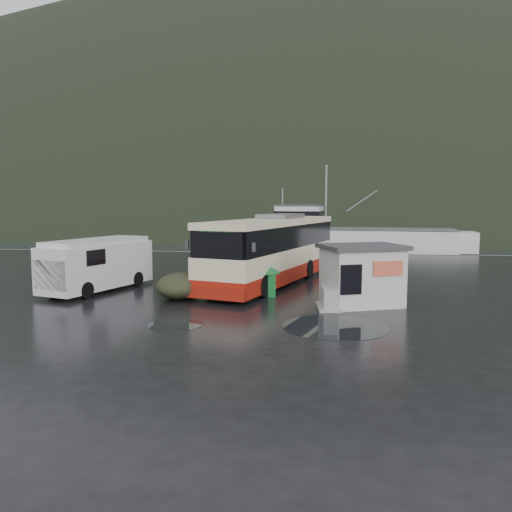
# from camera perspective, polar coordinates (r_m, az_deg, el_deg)

# --- Properties ---
(ground) EXTENTS (160.00, 160.00, 0.00)m
(ground) POSITION_cam_1_polar(r_m,az_deg,el_deg) (22.53, -2.68, -4.71)
(ground) COLOR black
(ground) RESTS_ON ground
(harbor_water) EXTENTS (300.00, 180.00, 0.02)m
(harbor_water) POSITION_cam_1_polar(r_m,az_deg,el_deg) (131.93, 5.50, 4.26)
(harbor_water) COLOR black
(harbor_water) RESTS_ON ground
(quay_edge) EXTENTS (160.00, 0.60, 1.50)m
(quay_edge) POSITION_cam_1_polar(r_m,az_deg,el_deg) (42.19, 1.94, 0.36)
(quay_edge) COLOR #999993
(quay_edge) RESTS_ON ground
(headland) EXTENTS (780.00, 540.00, 570.00)m
(headland) POSITION_cam_1_polar(r_m,az_deg,el_deg) (271.91, 8.47, 5.17)
(headland) COLOR black
(headland) RESTS_ON ground
(coach_bus) EXTENTS (6.82, 13.24, 3.64)m
(coach_bus) POSITION_cam_1_polar(r_m,az_deg,el_deg) (26.66, 2.00, -3.02)
(coach_bus) COLOR beige
(coach_bus) RESTS_ON ground
(white_van) EXTENTS (3.79, 6.40, 2.53)m
(white_van) POSITION_cam_1_polar(r_m,az_deg,el_deg) (25.26, -17.54, -3.81)
(white_van) COLOR silver
(white_van) RESTS_ON ground
(waste_bin_left) EXTENTS (1.35, 1.35, 1.60)m
(waste_bin_left) POSITION_cam_1_polar(r_m,az_deg,el_deg) (23.18, -3.84, -4.41)
(waste_bin_left) COLOR #126627
(waste_bin_left) RESTS_ON ground
(waste_bin_right) EXTENTS (1.19, 1.19, 1.52)m
(waste_bin_right) POSITION_cam_1_polar(r_m,az_deg,el_deg) (22.96, 0.91, -4.51)
(waste_bin_right) COLOR #126627
(waste_bin_right) RESTS_ON ground
(dome_tent) EXTENTS (2.18, 2.95, 1.12)m
(dome_tent) POSITION_cam_1_polar(r_m,az_deg,el_deg) (22.55, -8.70, -4.77)
(dome_tent) COLOR #282B1A
(dome_tent) RESTS_ON ground
(ticket_kiosk) EXTENTS (3.88, 3.43, 2.52)m
(ticket_kiosk) POSITION_cam_1_polar(r_m,az_deg,el_deg) (21.25, 11.92, -5.50)
(ticket_kiosk) COLOR beige
(ticket_kiosk) RESTS_ON ground
(jersey_barrier_a) EXTENTS (1.04, 1.84, 0.88)m
(jersey_barrier_a) POSITION_cam_1_polar(r_m,az_deg,el_deg) (20.37, 8.30, -5.94)
(jersey_barrier_a) COLOR #999993
(jersey_barrier_a) RESTS_ON ground
(jersey_barrier_b) EXTENTS (0.76, 1.51, 0.76)m
(jersey_barrier_b) POSITION_cam_1_polar(r_m,az_deg,el_deg) (22.00, 13.57, -5.15)
(jersey_barrier_b) COLOR #999993
(jersey_barrier_b) RESTS_ON ground
(fishing_trawler) EXTENTS (23.36, 7.74, 9.17)m
(fishing_trawler) POSITION_cam_1_polar(r_m,az_deg,el_deg) (50.43, 10.91, 1.20)
(fishing_trawler) COLOR silver
(fishing_trawler) RESTS_ON ground
(puddles) EXTENTS (10.71, 14.02, 0.01)m
(puddles) POSITION_cam_1_polar(r_m,az_deg,el_deg) (22.13, 4.77, -4.92)
(puddles) COLOR black
(puddles) RESTS_ON ground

